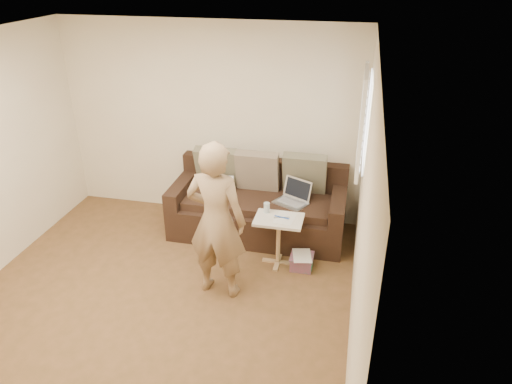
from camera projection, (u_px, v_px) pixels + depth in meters
The scene contains 17 objects.
floor at pixel (150, 312), 4.88m from camera, with size 4.50×4.50×0.00m, color brown.
ceiling at pixel (117, 52), 3.72m from camera, with size 4.50×4.50×0.00m, color white.
wall_back at pixel (211, 123), 6.26m from camera, with size 4.00×4.00×0.00m, color beige.
wall_right at pixel (362, 224), 3.91m from camera, with size 4.50×4.50×0.00m, color beige.
window_blinds at pixel (364, 121), 5.05m from camera, with size 0.12×0.88×1.08m, color white, non-canonical shape.
sofa at pixel (258, 204), 6.10m from camera, with size 2.20×0.95×0.85m, color black, non-canonical shape.
pillow_left at pixel (217, 167), 6.24m from camera, with size 0.55×0.14×0.55m, color brown, non-canonical shape.
pillow_mid at pixel (257, 171), 6.11m from camera, with size 0.55×0.14×0.55m, color #716250, non-canonical shape.
pillow_right at pixel (305, 174), 6.04m from camera, with size 0.55×0.14×0.55m, color brown, non-canonical shape.
laptop_silver at pixel (291, 204), 5.89m from camera, with size 0.39×0.28×0.26m, color #B7BABC, non-canonical shape.
laptop_white at pixel (220, 196), 6.08m from camera, with size 0.31×0.23×0.23m, color white, non-canonical shape.
person at pixel (216, 221), 4.82m from camera, with size 0.63×0.43×1.73m, color olive.
side_table at pixel (278, 241), 5.53m from camera, with size 0.55×0.38×0.60m, color silver, non-canonical shape.
drinking_glass at pixel (267, 208), 5.50m from camera, with size 0.07×0.07×0.12m, color silver, non-canonical shape.
scissors at pixel (282, 217), 5.40m from camera, with size 0.18×0.10×0.02m, color silver, non-canonical shape.
paper_on_table at pixel (285, 218), 5.40m from camera, with size 0.21×0.30×0.00m, color white, non-canonical shape.
striped_box at pixel (302, 261), 5.54m from camera, with size 0.27×0.27×0.17m, color #D41F67, non-canonical shape.
Camera 1 is at (1.88, -3.49, 3.29)m, focal length 33.45 mm.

